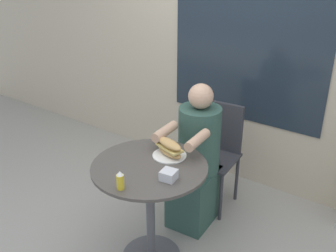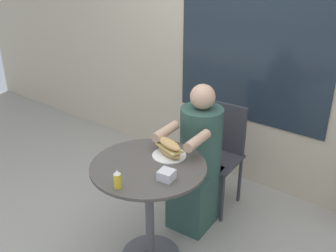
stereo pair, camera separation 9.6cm
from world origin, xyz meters
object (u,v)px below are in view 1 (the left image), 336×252
diner_chair (217,145)px  seated_diner (196,165)px  condiment_bottle (120,180)px  drink_cup (161,137)px  cafe_table (150,192)px  sandwich_on_plate (169,149)px

diner_chair → seated_diner: size_ratio=0.76×
diner_chair → condiment_bottle: 1.23m
diner_chair → condiment_bottle: size_ratio=7.39×
seated_diner → drink_cup: (-0.14, -0.25, 0.30)m
diner_chair → seated_diner: (0.01, -0.35, -0.02)m
drink_cup → cafe_table: bearing=-67.2°
drink_cup → seated_diner: bearing=60.3°
drink_cup → condiment_bottle: condiment_bottle is taller
diner_chair → seated_diner: bearing=87.3°
drink_cup → condiment_bottle: 0.62m
cafe_table → condiment_bottle: condiment_bottle is taller
sandwich_on_plate → drink_cup: size_ratio=2.77×
seated_diner → drink_cup: bearing=56.1°
cafe_table → sandwich_on_plate: (0.03, 0.18, 0.25)m
seated_diner → cafe_table: bearing=83.6°
drink_cup → sandwich_on_plate: bearing=-37.5°
diner_chair → drink_cup: diner_chair is taller
seated_diner → sandwich_on_plate: seated_diner is taller
drink_cup → diner_chair: bearing=77.3°
cafe_table → seated_diner: bearing=87.9°
cafe_table → condiment_bottle: (0.03, -0.30, 0.26)m
condiment_bottle → sandwich_on_plate: bearing=89.5°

